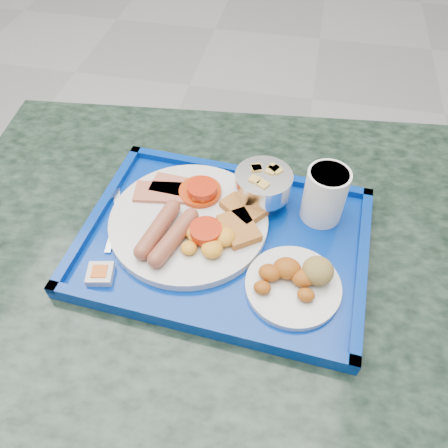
% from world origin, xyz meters
% --- Properties ---
extents(floor, '(6.00, 6.00, 0.00)m').
position_xyz_m(floor, '(0.00, 0.00, 0.00)').
color(floor, '#98989A').
rests_on(floor, ground).
extents(table, '(1.21, 0.87, 0.71)m').
position_xyz_m(table, '(0.56, -0.23, 0.53)').
color(table, slate).
rests_on(table, floor).
extents(tray, '(0.51, 0.39, 0.03)m').
position_xyz_m(tray, '(0.51, -0.24, 0.72)').
color(tray, '#032B90').
rests_on(tray, table).
extents(main_plate, '(0.28, 0.28, 0.04)m').
position_xyz_m(main_plate, '(0.45, -0.22, 0.74)').
color(main_plate, silver).
rests_on(main_plate, tray).
extents(bread_plate, '(0.15, 0.15, 0.05)m').
position_xyz_m(bread_plate, '(0.64, -0.31, 0.74)').
color(bread_plate, silver).
rests_on(bread_plate, tray).
extents(fruit_bowl, '(0.10, 0.10, 0.07)m').
position_xyz_m(fruit_bowl, '(0.56, -0.14, 0.78)').
color(fruit_bowl, silver).
rests_on(fruit_bowl, tray).
extents(juice_cup, '(0.07, 0.07, 0.10)m').
position_xyz_m(juice_cup, '(0.67, -0.15, 0.78)').
color(juice_cup, white).
rests_on(juice_cup, tray).
extents(spoon, '(0.04, 0.17, 0.01)m').
position_xyz_m(spoon, '(0.32, -0.19, 0.73)').
color(spoon, silver).
rests_on(spoon, tray).
extents(knife, '(0.08, 0.17, 0.00)m').
position_xyz_m(knife, '(0.31, -0.23, 0.73)').
color(knife, silver).
rests_on(knife, tray).
extents(jam_packet, '(0.05, 0.05, 0.02)m').
position_xyz_m(jam_packet, '(0.33, -0.36, 0.74)').
color(jam_packet, silver).
rests_on(jam_packet, tray).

